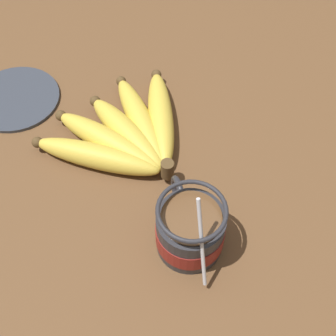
# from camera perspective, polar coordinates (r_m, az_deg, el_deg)

# --- Properties ---
(table) EXTENTS (1.19, 1.19, 0.03)m
(table) POSITION_cam_1_polar(r_m,az_deg,el_deg) (0.71, 0.59, -4.03)
(table) COLOR brown
(table) RESTS_ON ground
(coffee_mug) EXTENTS (0.15, 0.09, 0.15)m
(coffee_mug) POSITION_cam_1_polar(r_m,az_deg,el_deg) (0.63, 2.65, -7.55)
(coffee_mug) COLOR #28282D
(coffee_mug) RESTS_ON table
(banana_bunch) EXTENTS (0.23, 0.25, 0.04)m
(banana_bunch) POSITION_cam_1_polar(r_m,az_deg,el_deg) (0.75, -5.01, 4.21)
(banana_bunch) COLOR #4C381E
(banana_bunch) RESTS_ON table
(small_plate) EXTENTS (0.15, 0.15, 0.01)m
(small_plate) POSITION_cam_1_polar(r_m,az_deg,el_deg) (0.86, -18.10, 8.06)
(small_plate) COLOR #333842
(small_plate) RESTS_ON table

